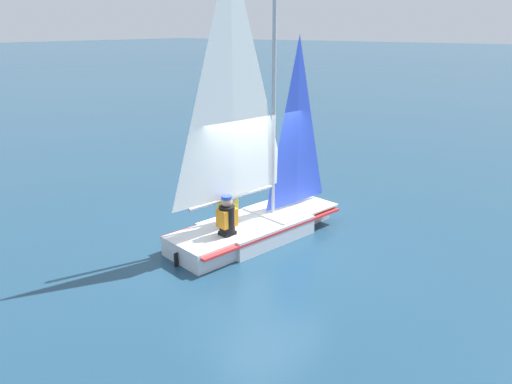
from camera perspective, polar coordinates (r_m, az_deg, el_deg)
The scene contains 4 objects.
ground_plane at distance 10.44m, azimuth 0.00°, elevation -5.13°, with size 260.00×260.00×0.00m, color navy.
sailboat_main at distance 10.09m, azimuth -0.15°, elevation -0.40°, with size 3.99×2.05×5.69m.
sailor_helm at distance 10.00m, azimuth -3.23°, elevation -2.41°, with size 0.38×0.35×1.16m.
sailor_crew at distance 9.50m, azimuth -3.32°, elevation -3.48°, with size 0.38×0.35×1.16m.
Camera 1 is at (-7.70, -5.69, 4.18)m, focal length 35.00 mm.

